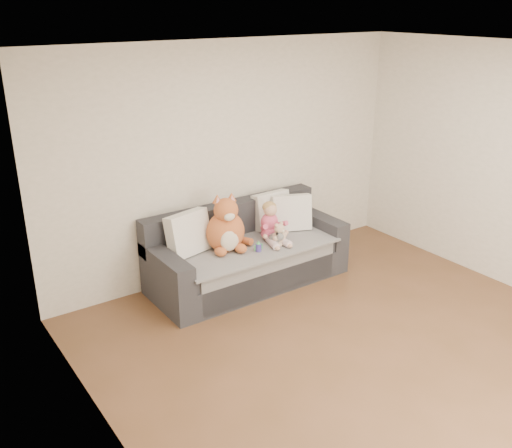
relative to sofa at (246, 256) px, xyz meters
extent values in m
plane|color=brown|center=(0.09, -2.06, -0.31)|extent=(5.00, 5.00, 0.00)
plane|color=white|center=(0.09, -2.06, 2.29)|extent=(5.00, 5.00, 0.00)
plane|color=beige|center=(0.09, 0.44, 0.99)|extent=(4.50, 0.00, 4.50)
plane|color=beige|center=(-2.16, -2.06, 0.99)|extent=(0.00, 5.00, 5.00)
cube|color=#242428|center=(0.00, -0.04, -0.16)|extent=(2.20, 0.90, 0.30)
cube|color=#242428|center=(0.00, -0.07, 0.07)|extent=(1.90, 0.80, 0.15)
cube|color=#242428|center=(0.00, 0.31, 0.34)|extent=(2.20, 0.20, 0.40)
cube|color=#242428|center=(-1.00, -0.04, 0.14)|extent=(0.20, 0.90, 0.30)
cube|color=#242428|center=(1.00, -0.04, 0.14)|extent=(0.20, 0.90, 0.30)
cube|color=#99999C|center=(0.00, -0.09, 0.15)|extent=(1.85, 0.88, 0.02)
cube|color=#99999C|center=(0.00, -0.48, -0.08)|extent=(1.70, 0.02, 0.41)
cube|color=silver|center=(-0.66, 0.11, 0.39)|extent=(0.53, 0.33, 0.46)
cube|color=silver|center=(0.50, 0.21, 0.37)|extent=(0.47, 0.22, 0.44)
cube|color=silver|center=(0.65, 0.02, 0.37)|extent=(0.49, 0.37, 0.43)
ellipsoid|color=#E8528C|center=(0.26, -0.08, 0.24)|extent=(0.21, 0.17, 0.17)
ellipsoid|color=#E8528C|center=(0.26, -0.07, 0.37)|extent=(0.20, 0.17, 0.22)
ellipsoid|color=#DBAA8C|center=(0.26, -0.09, 0.52)|extent=(0.15, 0.15, 0.15)
ellipsoid|color=tan|center=(0.26, -0.07, 0.54)|extent=(0.16, 0.16, 0.12)
cylinder|color=#E8528C|center=(0.15, -0.13, 0.35)|extent=(0.14, 0.21, 0.14)
cylinder|color=#E8528C|center=(0.35, -0.16, 0.35)|extent=(0.09, 0.21, 0.14)
ellipsoid|color=#DBAA8C|center=(0.11, -0.20, 0.28)|extent=(0.05, 0.05, 0.05)
ellipsoid|color=#DBAA8C|center=(0.37, -0.24, 0.28)|extent=(0.05, 0.05, 0.05)
cylinder|color=#E5B2C6|center=(0.18, -0.25, 0.20)|extent=(0.15, 0.28, 0.09)
cylinder|color=#E5B2C6|center=(0.30, -0.27, 0.20)|extent=(0.08, 0.27, 0.09)
ellipsoid|color=#DBAA8C|center=(0.14, -0.38, 0.19)|extent=(0.06, 0.08, 0.04)
ellipsoid|color=#DBAA8C|center=(0.29, -0.40, 0.19)|extent=(0.06, 0.08, 0.04)
ellipsoid|color=#A34D24|center=(-0.27, -0.01, 0.36)|extent=(0.43, 0.36, 0.45)
ellipsoid|color=beige|center=(-0.31, -0.16, 0.32)|extent=(0.22, 0.10, 0.25)
ellipsoid|color=#A34D24|center=(-0.28, -0.05, 0.61)|extent=(0.26, 0.26, 0.26)
ellipsoid|color=beige|center=(-0.31, -0.16, 0.58)|extent=(0.12, 0.08, 0.09)
cone|color=#A34D24|center=(-0.35, 0.01, 0.74)|extent=(0.12, 0.12, 0.09)
cone|color=pink|center=(-0.35, 0.00, 0.73)|extent=(0.08, 0.08, 0.06)
cone|color=#A34D24|center=(-0.20, -0.02, 0.74)|extent=(0.12, 0.12, 0.09)
cone|color=pink|center=(-0.20, -0.04, 0.73)|extent=(0.08, 0.08, 0.06)
ellipsoid|color=#A34D24|center=(-0.42, -0.15, 0.21)|extent=(0.12, 0.15, 0.10)
ellipsoid|color=#A34D24|center=(-0.20, -0.20, 0.21)|extent=(0.12, 0.15, 0.10)
cylinder|color=#A34D24|center=(-0.07, -0.01, 0.21)|extent=(0.16, 0.30, 0.10)
ellipsoid|color=#D4B392|center=(0.26, -0.25, 0.24)|extent=(0.16, 0.14, 0.16)
ellipsoid|color=#D4B392|center=(0.26, -0.26, 0.35)|extent=(0.12, 0.12, 0.12)
ellipsoid|color=#D4B392|center=(0.22, -0.26, 0.40)|extent=(0.04, 0.04, 0.04)
ellipsoid|color=#D4B392|center=(0.30, -0.24, 0.40)|extent=(0.04, 0.04, 0.04)
ellipsoid|color=beige|center=(0.27, -0.31, 0.34)|extent=(0.04, 0.04, 0.04)
ellipsoid|color=#D4B392|center=(0.19, -0.29, 0.26)|extent=(0.06, 0.06, 0.06)
ellipsoid|color=#D4B392|center=(0.34, -0.26, 0.26)|extent=(0.06, 0.06, 0.06)
ellipsoid|color=#D4B392|center=(0.23, -0.31, 0.19)|extent=(0.06, 0.06, 0.06)
ellipsoid|color=#D4B392|center=(0.31, -0.29, 0.19)|extent=(0.06, 0.06, 0.06)
ellipsoid|color=white|center=(0.23, -0.23, 0.22)|extent=(0.14, 0.18, 0.13)
ellipsoid|color=white|center=(0.23, -0.31, 0.28)|extent=(0.08, 0.08, 0.08)
ellipsoid|color=black|center=(0.20, -0.30, 0.32)|extent=(0.03, 0.03, 0.03)
ellipsoid|color=black|center=(0.26, -0.30, 0.32)|extent=(0.03, 0.03, 0.03)
cylinder|color=#463694|center=(-0.03, -0.28, 0.21)|extent=(0.07, 0.07, 0.09)
cone|color=#44B15F|center=(-0.03, -0.28, 0.26)|extent=(0.06, 0.06, 0.04)
cylinder|color=#44B15F|center=(-0.08, -0.28, 0.21)|extent=(0.01, 0.01, 0.06)
cylinder|color=#44B15F|center=(0.01, -0.28, 0.21)|extent=(0.01, 0.01, 0.06)
camera|label=1|loc=(-3.21, -4.81, 2.65)|focal=40.00mm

